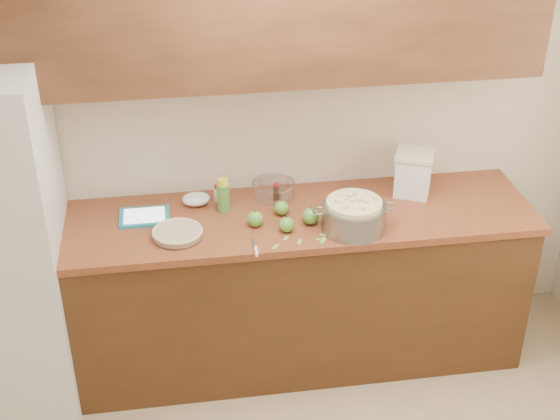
{
  "coord_description": "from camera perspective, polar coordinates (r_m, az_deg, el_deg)",
  "views": [
    {
      "loc": [
        -0.52,
        -1.93,
        2.95
      ],
      "look_at": [
        -0.01,
        1.43,
        0.98
      ],
      "focal_mm": 50.0,
      "sensor_mm": 36.0,
      "label": 1
    }
  ],
  "objects": [
    {
      "name": "peel_a",
      "position": [
        3.79,
        3.17,
        -2.25
      ],
      "size": [
        0.04,
        0.06,
        0.0
      ],
      "primitive_type": "cube",
      "rotation": [
        0.0,
        0.0,
        1.1
      ],
      "color": "#86BD5C",
      "rests_on": "counter_run"
    },
    {
      "name": "tablet",
      "position": [
        4.03,
        -9.89,
        -0.48
      ],
      "size": [
        0.25,
        0.19,
        0.02
      ],
      "rotation": [
        0.0,
        0.0,
        -0.0
      ],
      "color": "teal",
      "rests_on": "counter_run"
    },
    {
      "name": "apple_center",
      "position": [
        3.98,
        0.11,
        0.15
      ],
      "size": [
        0.08,
        0.08,
        0.09
      ],
      "color": "#569332",
      "rests_on": "counter_run"
    },
    {
      "name": "pie",
      "position": [
        3.84,
        -7.5,
        -1.69
      ],
      "size": [
        0.26,
        0.26,
        0.04
      ],
      "rotation": [
        0.0,
        0.0,
        0.01
      ],
      "color": "silver",
      "rests_on": "counter_run"
    },
    {
      "name": "apple_left",
      "position": [
        3.89,
        -1.82,
        -0.65
      ],
      "size": [
        0.08,
        0.08,
        0.09
      ],
      "color": "#569332",
      "rests_on": "counter_run"
    },
    {
      "name": "upper_cabinets",
      "position": [
        3.73,
        -0.38,
        14.6
      ],
      "size": [
        2.6,
        0.34,
        0.7
      ],
      "primitive_type": "cube",
      "color": "brown",
      "rests_on": "room_shell"
    },
    {
      "name": "peel_b",
      "position": [
        3.78,
        1.44,
        -2.35
      ],
      "size": [
        0.03,
        0.05,
        0.0
      ],
      "primitive_type": "cube",
      "rotation": [
        0.0,
        0.0,
        1.18
      ],
      "color": "#86BD5C",
      "rests_on": "counter_run"
    },
    {
      "name": "paring_knife",
      "position": [
        3.71,
        -1.78,
        -2.95
      ],
      "size": [
        0.02,
        0.16,
        0.02
      ],
      "rotation": [
        0.0,
        0.0,
        -0.05
      ],
      "color": "gray",
      "rests_on": "counter_run"
    },
    {
      "name": "flour_canister",
      "position": [
        4.21,
        9.73,
        2.71
      ],
      "size": [
        0.26,
        0.26,
        0.24
      ],
      "rotation": [
        0.0,
        0.0,
        -0.41
      ],
      "color": "white",
      "rests_on": "counter_run"
    },
    {
      "name": "counter_run",
      "position": [
        4.25,
        -0.0,
        -5.71
      ],
      "size": [
        2.64,
        0.68,
        0.92
      ],
      "color": "#4E2C16",
      "rests_on": "ground"
    },
    {
      "name": "cinnamon_shaker",
      "position": [
        4.11,
        -4.6,
        1.21
      ],
      "size": [
        0.04,
        0.04,
        0.1
      ],
      "rotation": [
        0.0,
        0.0,
        0.19
      ],
      "color": "beige",
      "rests_on": "counter_run"
    },
    {
      "name": "room_shell",
      "position": [
        2.59,
        5.02,
        -9.57
      ],
      "size": [
        3.6,
        3.6,
        3.6
      ],
      "color": "tan",
      "rests_on": "ground"
    },
    {
      "name": "apple_extra",
      "position": [
        3.91,
        2.24,
        -0.45
      ],
      "size": [
        0.09,
        0.09,
        0.1
      ],
      "color": "#569332",
      "rests_on": "counter_run"
    },
    {
      "name": "peel_d",
      "position": [
        3.74,
        -0.32,
        -2.7
      ],
      "size": [
        0.04,
        0.04,
        0.0
      ],
      "primitive_type": "cube",
      "rotation": [
        0.0,
        0.0,
        -2.29
      ],
      "color": "#86BD5C",
      "rests_on": "counter_run"
    },
    {
      "name": "peel_e",
      "position": [
        3.81,
        0.44,
        -2.08
      ],
      "size": [
        0.03,
        0.04,
        0.0
      ],
      "primitive_type": "cube",
      "rotation": [
        0.0,
        0.0,
        -2.13
      ],
      "color": "#86BD5C",
      "rests_on": "counter_run"
    },
    {
      "name": "colander",
      "position": [
        3.86,
        5.41,
        -0.41
      ],
      "size": [
        0.42,
        0.32,
        0.16
      ],
      "rotation": [
        0.0,
        0.0,
        -0.31
      ],
      "color": "gray",
      "rests_on": "counter_run"
    },
    {
      "name": "vanilla_bottle",
      "position": [
        4.12,
        -0.27,
        1.35
      ],
      "size": [
        0.03,
        0.03,
        0.09
      ],
      "rotation": [
        0.0,
        0.0,
        0.26
      ],
      "color": "black",
      "rests_on": "counter_run"
    },
    {
      "name": "apple_front",
      "position": [
        3.84,
        0.49,
        -1.07
      ],
      "size": [
        0.08,
        0.08,
        0.09
      ],
      "color": "#569332",
      "rests_on": "counter_run"
    },
    {
      "name": "peel_f",
      "position": [
        3.8,
        2.87,
        -2.18
      ],
      "size": [
        0.03,
        0.03,
        0.0
      ],
      "primitive_type": "cube",
      "rotation": [
        0.0,
        0.0,
        2.34
      ],
      "color": "#86BD5C",
      "rests_on": "counter_run"
    },
    {
      "name": "mixing_bowl",
      "position": [
        4.15,
        -0.48,
        1.56
      ],
      "size": [
        0.23,
        0.23,
        0.09
      ],
      "rotation": [
        0.0,
        0.0,
        0.18
      ],
      "color": "silver",
      "rests_on": "counter_run"
    },
    {
      "name": "paper_towel",
      "position": [
        4.11,
        -6.16,
        0.8
      ],
      "size": [
        0.17,
        0.15,
        0.06
      ],
      "primitive_type": "ellipsoid",
      "rotation": [
        0.0,
        0.0,
        0.25
      ],
      "color": "white",
      "rests_on": "counter_run"
    },
    {
      "name": "lemon_bottle",
      "position": [
        4.01,
        -4.17,
        1.06
      ],
      "size": [
        0.07,
        0.07,
        0.18
      ],
      "rotation": [
        0.0,
        0.0,
        0.02
      ],
      "color": "#4C8C38",
      "rests_on": "counter_run"
    },
    {
      "name": "peel_c",
      "position": [
        3.84,
        3.16,
        -1.83
      ],
      "size": [
        0.03,
        0.03,
        0.0
      ],
      "primitive_type": "cube",
      "rotation": [
        0.0,
        0.0,
        -0.61
      ],
      "color": "#86BD5C",
      "rests_on": "counter_run"
    }
  ]
}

